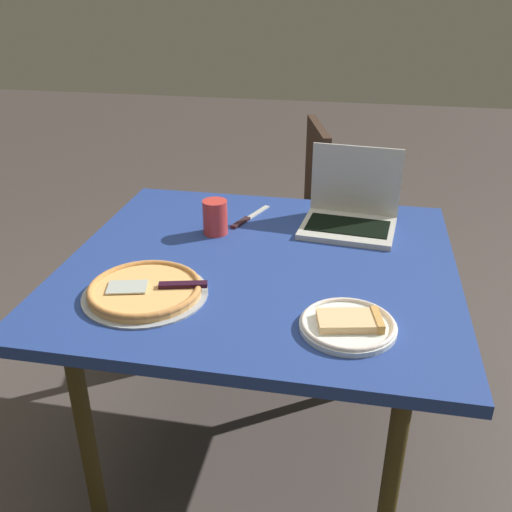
{
  "coord_description": "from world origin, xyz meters",
  "views": [
    {
      "loc": [
        -0.27,
        1.49,
        1.52
      ],
      "look_at": [
        0.0,
        0.06,
        0.79
      ],
      "focal_mm": 39.71,
      "sensor_mm": 36.0,
      "label": 1
    }
  ],
  "objects_px": {
    "dining_table": "(260,280)",
    "chair_near": "(288,210)",
    "drink_cup": "(215,217)",
    "pizza_tray": "(145,290)",
    "laptop": "(350,211)",
    "table_knife": "(247,219)",
    "pizza_plate": "(349,324)"
  },
  "relations": [
    {
      "from": "table_knife",
      "to": "chair_near",
      "type": "distance_m",
      "value": 0.7
    },
    {
      "from": "table_knife",
      "to": "drink_cup",
      "type": "height_order",
      "value": "drink_cup"
    },
    {
      "from": "pizza_tray",
      "to": "laptop",
      "type": "bearing_deg",
      "value": -132.42
    },
    {
      "from": "dining_table",
      "to": "chair_near",
      "type": "relative_size",
      "value": 1.26
    },
    {
      "from": "laptop",
      "to": "chair_near",
      "type": "distance_m",
      "value": 0.77
    },
    {
      "from": "laptop",
      "to": "chair_near",
      "type": "bearing_deg",
      "value": -65.67
    },
    {
      "from": "laptop",
      "to": "chair_near",
      "type": "relative_size",
      "value": 0.36
    },
    {
      "from": "pizza_tray",
      "to": "table_knife",
      "type": "xyz_separation_m",
      "value": [
        -0.17,
        -0.56,
        -0.01
      ]
    },
    {
      "from": "dining_table",
      "to": "table_knife",
      "type": "relative_size",
      "value": 5.14
    },
    {
      "from": "drink_cup",
      "to": "table_knife",
      "type": "bearing_deg",
      "value": -121.9
    },
    {
      "from": "dining_table",
      "to": "drink_cup",
      "type": "xyz_separation_m",
      "value": [
        0.18,
        -0.17,
        0.12
      ]
    },
    {
      "from": "table_knife",
      "to": "chair_near",
      "type": "bearing_deg",
      "value": -95.15
    },
    {
      "from": "dining_table",
      "to": "laptop",
      "type": "distance_m",
      "value": 0.42
    },
    {
      "from": "table_knife",
      "to": "drink_cup",
      "type": "distance_m",
      "value": 0.16
    },
    {
      "from": "pizza_tray",
      "to": "pizza_plate",
      "type": "bearing_deg",
      "value": 173.6
    },
    {
      "from": "chair_near",
      "to": "laptop",
      "type": "bearing_deg",
      "value": 114.33
    },
    {
      "from": "dining_table",
      "to": "pizza_tray",
      "type": "xyz_separation_m",
      "value": [
        0.27,
        0.25,
        0.08
      ]
    },
    {
      "from": "laptop",
      "to": "pizza_plate",
      "type": "xyz_separation_m",
      "value": [
        -0.02,
        0.63,
        -0.04
      ]
    },
    {
      "from": "laptop",
      "to": "pizza_plate",
      "type": "relative_size",
      "value": 1.38
    },
    {
      "from": "dining_table",
      "to": "pizza_plate",
      "type": "relative_size",
      "value": 4.85
    },
    {
      "from": "dining_table",
      "to": "chair_near",
      "type": "height_order",
      "value": "chair_near"
    },
    {
      "from": "pizza_plate",
      "to": "drink_cup",
      "type": "distance_m",
      "value": 0.67
    },
    {
      "from": "pizza_plate",
      "to": "pizza_tray",
      "type": "height_order",
      "value": "pizza_plate"
    },
    {
      "from": "pizza_plate",
      "to": "chair_near",
      "type": "height_order",
      "value": "chair_near"
    },
    {
      "from": "pizza_plate",
      "to": "chair_near",
      "type": "bearing_deg",
      "value": -76.04
    },
    {
      "from": "pizza_tray",
      "to": "chair_near",
      "type": "bearing_deg",
      "value": -100.46
    },
    {
      "from": "pizza_plate",
      "to": "drink_cup",
      "type": "bearing_deg",
      "value": -46.7
    },
    {
      "from": "drink_cup",
      "to": "chair_near",
      "type": "xyz_separation_m",
      "value": [
        -0.14,
        -0.79,
        -0.28
      ]
    },
    {
      "from": "chair_near",
      "to": "pizza_tray",
      "type": "bearing_deg",
      "value": 79.54
    },
    {
      "from": "table_knife",
      "to": "laptop",
      "type": "bearing_deg",
      "value": -178.06
    },
    {
      "from": "laptop",
      "to": "chair_near",
      "type": "xyz_separation_m",
      "value": [
        0.29,
        -0.65,
        -0.28
      ]
    },
    {
      "from": "dining_table",
      "to": "drink_cup",
      "type": "distance_m",
      "value": 0.28
    }
  ]
}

